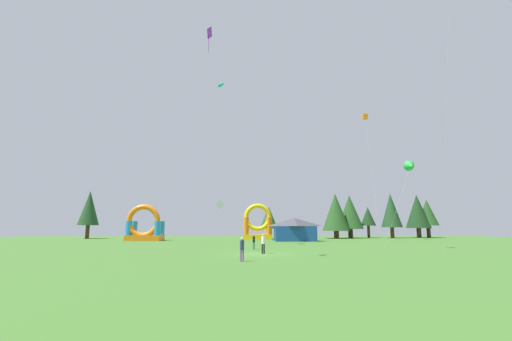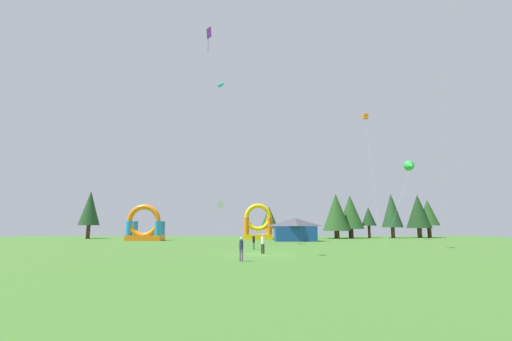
# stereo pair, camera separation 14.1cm
# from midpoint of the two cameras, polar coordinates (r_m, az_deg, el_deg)

# --- Properties ---
(ground_plane) EXTENTS (120.00, 120.00, 0.00)m
(ground_plane) POSITION_cam_midpoint_polar(r_m,az_deg,el_deg) (33.41, 0.39, -13.63)
(ground_plane) COLOR #3D6B28
(kite_cyan_parafoil) EXTENTS (2.28, 5.05, 23.51)m
(kite_cyan_parafoil) POSITION_cam_midpoint_polar(r_m,az_deg,el_deg) (52.51, -5.96, 13.79)
(kite_cyan_parafoil) COLOR #19B7CC
(kite_cyan_parafoil) RESTS_ON ground_plane
(kite_white_diamond) EXTENTS (1.78, 0.82, 6.64)m
(kite_white_diamond) POSITION_cam_midpoint_polar(r_m,az_deg,el_deg) (57.84, -6.10, -5.69)
(kite_white_diamond) COLOR white
(kite_white_diamond) RESTS_ON ground_plane
(kite_purple_diamond) EXTENTS (3.76, 2.45, 20.12)m
(kite_purple_diamond) POSITION_cam_midpoint_polar(r_m,az_deg,el_deg) (33.40, -7.95, 21.09)
(kite_purple_diamond) COLOR purple
(kite_purple_diamond) RESTS_ON ground_plane
(kite_orange_box) EXTENTS (0.89, 4.68, 24.13)m
(kite_orange_box) POSITION_cam_midpoint_polar(r_m,az_deg,el_deg) (71.18, 17.50, 8.45)
(kite_orange_box) COLOR orange
(kite_orange_box) RESTS_ON ground_plane
(kite_green_delta) EXTENTS (4.37, 1.57, 10.56)m
(kite_green_delta) POSITION_cam_midpoint_polar(r_m,az_deg,el_deg) (45.78, 24.07, 0.68)
(kite_green_delta) COLOR green
(kite_green_delta) RESTS_ON ground_plane
(person_far_side) EXTENTS (0.35, 0.35, 1.88)m
(person_far_side) POSITION_cam_midpoint_polar(r_m,az_deg,el_deg) (33.63, 1.07, -11.69)
(person_far_side) COLOR black
(person_far_side) RESTS_ON ground_plane
(person_left_edge) EXTENTS (0.38, 0.38, 1.65)m
(person_left_edge) POSITION_cam_midpoint_polar(r_m,az_deg,el_deg) (39.43, -0.47, -11.52)
(person_left_edge) COLOR #33723F
(person_left_edge) RESTS_ON ground_plane
(person_midfield) EXTENTS (0.37, 0.37, 1.78)m
(person_midfield) POSITION_cam_midpoint_polar(r_m,az_deg,el_deg) (26.45, -2.48, -12.50)
(person_midfield) COLOR #724C8C
(person_midfield) RESTS_ON ground_plane
(inflatable_blue_arch) EXTENTS (5.51, 3.77, 6.93)m
(inflatable_blue_arch) POSITION_cam_midpoint_polar(r_m,az_deg,el_deg) (68.22, 0.20, -9.20)
(inflatable_blue_arch) COLOR yellow
(inflatable_blue_arch) RESTS_ON ground_plane
(inflatable_orange_dome) EXTENTS (6.23, 4.20, 6.48)m
(inflatable_orange_dome) POSITION_cam_midpoint_polar(r_m,az_deg,el_deg) (66.35, -18.03, -9.06)
(inflatable_orange_dome) COLOR orange
(inflatable_orange_dome) RESTS_ON ground_plane
(festival_tent) EXTENTS (7.05, 4.22, 4.00)m
(festival_tent) POSITION_cam_midpoint_polar(r_m,az_deg,el_deg) (61.73, 6.37, -9.66)
(festival_tent) COLOR #19478C
(festival_tent) RESTS_ON ground_plane
(tree_row_0) EXTENTS (4.26, 4.26, 10.01)m
(tree_row_0) POSITION_cam_midpoint_polar(r_m,az_deg,el_deg) (81.71, -25.88, -5.63)
(tree_row_0) COLOR #4C331E
(tree_row_0) RESTS_ON ground_plane
(tree_row_1) EXTENTS (3.97, 3.97, 6.83)m
(tree_row_1) POSITION_cam_midpoint_polar(r_m,az_deg,el_deg) (76.61, 2.06, -7.80)
(tree_row_1) COLOR #4C331E
(tree_row_1) RESTS_ON ground_plane
(tree_row_2) EXTENTS (5.86, 5.86, 9.58)m
(tree_row_2) POSITION_cam_midpoint_polar(r_m,az_deg,el_deg) (76.78, 12.96, -6.72)
(tree_row_2) COLOR #4C331E
(tree_row_2) RESTS_ON ground_plane
(tree_row_3) EXTENTS (5.70, 5.70, 9.39)m
(tree_row_3) POSITION_cam_midpoint_polar(r_m,az_deg,el_deg) (79.60, 15.17, -6.64)
(tree_row_3) COLOR #4C331E
(tree_row_3) RESTS_ON ground_plane
(tree_row_4) EXTENTS (4.02, 4.02, 8.88)m
(tree_row_4) POSITION_cam_midpoint_polar(r_m,az_deg,el_deg) (79.55, 15.26, -6.83)
(tree_row_4) COLOR #4C331E
(tree_row_4) RESTS_ON ground_plane
(tree_row_5) EXTENTS (3.34, 3.34, 6.84)m
(tree_row_5) POSITION_cam_midpoint_polar(r_m,az_deg,el_deg) (82.44, 17.95, -7.26)
(tree_row_5) COLOR #4C331E
(tree_row_5) RESTS_ON ground_plane
(tree_row_6) EXTENTS (4.51, 4.51, 9.86)m
(tree_row_6) POSITION_cam_midpoint_polar(r_m,az_deg,el_deg) (83.19, 21.35, -6.16)
(tree_row_6) COLOR #4C331E
(tree_row_6) RESTS_ON ground_plane
(tree_row_7) EXTENTS (5.42, 5.42, 9.72)m
(tree_row_7) POSITION_cam_midpoint_polar(r_m,az_deg,el_deg) (87.38, 25.06, -6.15)
(tree_row_7) COLOR #4C331E
(tree_row_7) RESTS_ON ground_plane
(tree_row_8) EXTENTS (4.66, 4.66, 8.62)m
(tree_row_8) POSITION_cam_midpoint_polar(r_m,az_deg,el_deg) (88.78, 26.38, -6.27)
(tree_row_8) COLOR #4C331E
(tree_row_8) RESTS_ON ground_plane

